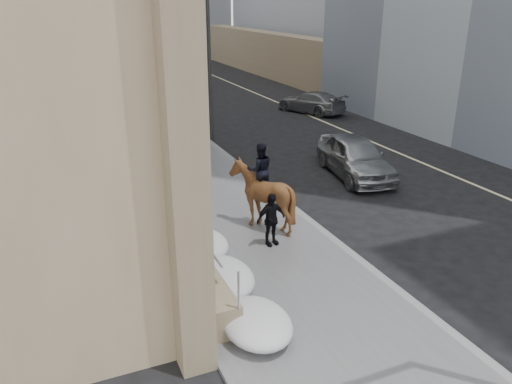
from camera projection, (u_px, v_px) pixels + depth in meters
ground at (275, 281)px, 13.22m from camera, size 140.00×140.00×0.00m
sidewalk at (178, 169)px, 21.77m from camera, size 5.00×80.00×0.12m
curb at (234, 161)px, 22.72m from camera, size 0.24×80.00×0.12m
lane_line at (377, 144)px, 25.63m from camera, size 0.15×70.00×0.01m
far_podium at (458, 98)px, 26.73m from camera, size 2.00×80.00×4.00m
streetlight_mid at (206, 51)px, 24.55m from camera, size 1.71×0.24×8.00m
streetlight_far at (133, 29)px, 41.69m from camera, size 1.71×0.24×8.00m
traffic_signal at (157, 49)px, 31.37m from camera, size 4.10×0.22×6.00m
snow_bank at (154, 177)px, 19.48m from camera, size 1.70×18.10×0.76m
mounted_horse_left at (177, 179)px, 17.16m from camera, size 1.10×2.39×2.67m
mounted_horse_right at (261, 192)px, 15.71m from camera, size 2.06×2.23×2.74m
pedestrian at (271, 219)px, 14.66m from camera, size 1.00×0.52×1.63m
car_silver at (355, 157)px, 20.77m from camera, size 2.83×5.23×1.69m
car_grey at (311, 102)px, 32.44m from camera, size 3.57×5.11×1.38m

